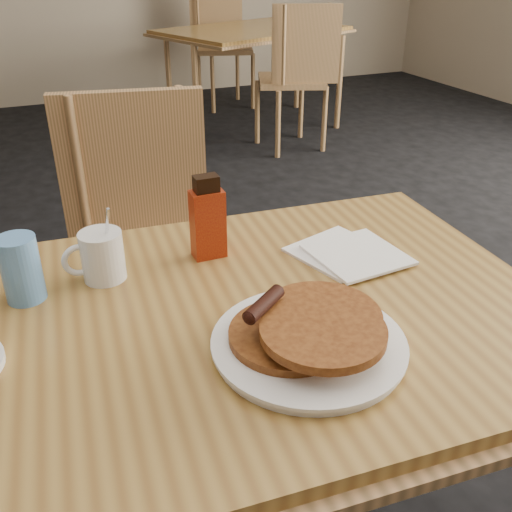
{
  "coord_description": "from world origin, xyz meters",
  "views": [
    {
      "loc": [
        -0.31,
        -0.73,
        1.31
      ],
      "look_at": [
        0.01,
        0.03,
        0.86
      ],
      "focal_mm": 40.0,
      "sensor_mm": 36.0,
      "label": 1
    }
  ],
  "objects_px": {
    "blue_tumbler": "(21,269)",
    "main_table": "(229,332)",
    "neighbor_table": "(252,33)",
    "syrup_bottle": "(208,220)",
    "chair_main_far": "(146,229)",
    "coffee_mug": "(101,255)",
    "pancake_plate": "(309,336)",
    "chair_neighbor_near": "(298,66)",
    "chair_neighbor_far": "(221,33)"
  },
  "relations": [
    {
      "from": "chair_neighbor_near",
      "to": "pancake_plate",
      "type": "xyz_separation_m",
      "value": [
        -1.47,
        -2.94,
        0.18
      ]
    },
    {
      "from": "chair_neighbor_near",
      "to": "blue_tumbler",
      "type": "height_order",
      "value": "chair_neighbor_near"
    },
    {
      "from": "chair_neighbor_far",
      "to": "syrup_bottle",
      "type": "bearing_deg",
      "value": -92.04
    },
    {
      "from": "chair_neighbor_far",
      "to": "pancake_plate",
      "type": "relative_size",
      "value": 3.4
    },
    {
      "from": "coffee_mug",
      "to": "blue_tumbler",
      "type": "relative_size",
      "value": 1.24
    },
    {
      "from": "chair_main_far",
      "to": "blue_tumbler",
      "type": "relative_size",
      "value": 7.88
    },
    {
      "from": "blue_tumbler",
      "to": "main_table",
      "type": "bearing_deg",
      "value": -29.73
    },
    {
      "from": "neighbor_table",
      "to": "coffee_mug",
      "type": "xyz_separation_m",
      "value": [
        -1.71,
        -3.36,
        0.09
      ]
    },
    {
      "from": "chair_neighbor_near",
      "to": "chair_main_far",
      "type": "bearing_deg",
      "value": -105.61
    },
    {
      "from": "chair_main_far",
      "to": "syrup_bottle",
      "type": "xyz_separation_m",
      "value": [
        0.02,
        -0.55,
        0.26
      ]
    },
    {
      "from": "syrup_bottle",
      "to": "coffee_mug",
      "type": "bearing_deg",
      "value": -177.74
    },
    {
      "from": "chair_neighbor_far",
      "to": "coffee_mug",
      "type": "bearing_deg",
      "value": -94.57
    },
    {
      "from": "chair_neighbor_near",
      "to": "pancake_plate",
      "type": "height_order",
      "value": "chair_neighbor_near"
    },
    {
      "from": "chair_neighbor_far",
      "to": "main_table",
      "type": "bearing_deg",
      "value": -91.57
    },
    {
      "from": "main_table",
      "to": "neighbor_table",
      "type": "height_order",
      "value": "same"
    },
    {
      "from": "syrup_bottle",
      "to": "blue_tumbler",
      "type": "relative_size",
      "value": 1.42
    },
    {
      "from": "pancake_plate",
      "to": "blue_tumbler",
      "type": "distance_m",
      "value": 0.52
    },
    {
      "from": "main_table",
      "to": "chair_neighbor_near",
      "type": "bearing_deg",
      "value": 60.98
    },
    {
      "from": "neighbor_table",
      "to": "syrup_bottle",
      "type": "distance_m",
      "value": 3.67
    },
    {
      "from": "coffee_mug",
      "to": "syrup_bottle",
      "type": "distance_m",
      "value": 0.22
    },
    {
      "from": "coffee_mug",
      "to": "chair_neighbor_near",
      "type": "bearing_deg",
      "value": 66.81
    },
    {
      "from": "chair_neighbor_far",
      "to": "blue_tumbler",
      "type": "height_order",
      "value": "chair_neighbor_far"
    },
    {
      "from": "chair_neighbor_far",
      "to": "chair_neighbor_near",
      "type": "distance_m",
      "value": 1.53
    },
    {
      "from": "chair_main_far",
      "to": "blue_tumbler",
      "type": "distance_m",
      "value": 0.7
    },
    {
      "from": "chair_neighbor_far",
      "to": "coffee_mug",
      "type": "distance_m",
      "value": 4.48
    },
    {
      "from": "blue_tumbler",
      "to": "chair_neighbor_near",
      "type": "bearing_deg",
      "value": 54.45
    },
    {
      "from": "coffee_mug",
      "to": "chair_neighbor_far",
      "type": "bearing_deg",
      "value": 77.78
    },
    {
      "from": "chair_neighbor_near",
      "to": "syrup_bottle",
      "type": "height_order",
      "value": "chair_neighbor_near"
    },
    {
      "from": "chair_main_far",
      "to": "blue_tumbler",
      "type": "bearing_deg",
      "value": -109.04
    },
    {
      "from": "main_table",
      "to": "chair_neighbor_far",
      "type": "distance_m",
      "value": 4.59
    },
    {
      "from": "pancake_plate",
      "to": "main_table",
      "type": "bearing_deg",
      "value": 118.39
    },
    {
      "from": "main_table",
      "to": "chair_neighbor_far",
      "type": "height_order",
      "value": "chair_neighbor_far"
    },
    {
      "from": "neighbor_table",
      "to": "blue_tumbler",
      "type": "height_order",
      "value": "blue_tumbler"
    },
    {
      "from": "chair_main_far",
      "to": "pancake_plate",
      "type": "bearing_deg",
      "value": -74.73
    },
    {
      "from": "main_table",
      "to": "coffee_mug",
      "type": "distance_m",
      "value": 0.28
    },
    {
      "from": "chair_main_far",
      "to": "syrup_bottle",
      "type": "distance_m",
      "value": 0.6
    },
    {
      "from": "neighbor_table",
      "to": "syrup_bottle",
      "type": "height_order",
      "value": "syrup_bottle"
    },
    {
      "from": "pancake_plate",
      "to": "neighbor_table",
      "type": "bearing_deg",
      "value": 68.57
    },
    {
      "from": "pancake_plate",
      "to": "syrup_bottle",
      "type": "bearing_deg",
      "value": 96.99
    },
    {
      "from": "syrup_bottle",
      "to": "pancake_plate",
      "type": "bearing_deg",
      "value": -82.86
    },
    {
      "from": "pancake_plate",
      "to": "chair_main_far",
      "type": "bearing_deg",
      "value": 93.91
    },
    {
      "from": "chair_neighbor_far",
      "to": "blue_tumbler",
      "type": "xyz_separation_m",
      "value": [
        -1.86,
        -4.14,
        0.19
      ]
    },
    {
      "from": "chair_main_far",
      "to": "chair_neighbor_far",
      "type": "bearing_deg",
      "value": 78.18
    },
    {
      "from": "main_table",
      "to": "neighbor_table",
      "type": "distance_m",
      "value": 3.87
    },
    {
      "from": "neighbor_table",
      "to": "chair_main_far",
      "type": "distance_m",
      "value": 3.19
    },
    {
      "from": "pancake_plate",
      "to": "blue_tumbler",
      "type": "height_order",
      "value": "blue_tumbler"
    },
    {
      "from": "chair_main_far",
      "to": "neighbor_table",
      "type": "bearing_deg",
      "value": 72.97
    },
    {
      "from": "chair_neighbor_far",
      "to": "chair_neighbor_near",
      "type": "height_order",
      "value": "chair_neighbor_far"
    },
    {
      "from": "main_table",
      "to": "syrup_bottle",
      "type": "bearing_deg",
      "value": 80.1
    },
    {
      "from": "chair_neighbor_far",
      "to": "chair_main_far",
      "type": "bearing_deg",
      "value": -95.06
    }
  ]
}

